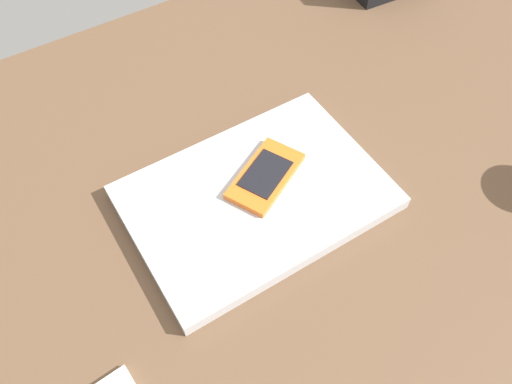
# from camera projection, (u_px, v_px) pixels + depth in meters

# --- Properties ---
(desk_surface) EXTENTS (1.20, 0.80, 0.03)m
(desk_surface) POSITION_uv_depth(u_px,v_px,m) (246.00, 187.00, 0.67)
(desk_surface) COLOR brown
(desk_surface) RESTS_ON ground
(laptop_closed) EXTENTS (0.31, 0.22, 0.02)m
(laptop_closed) POSITION_uv_depth(u_px,v_px,m) (256.00, 197.00, 0.63)
(laptop_closed) COLOR #B7BABC
(laptop_closed) RESTS_ON desk_surface
(cell_phone_on_laptop) EXTENTS (0.12, 0.10, 0.01)m
(cell_phone_on_laptop) POSITION_uv_depth(u_px,v_px,m) (265.00, 176.00, 0.64)
(cell_phone_on_laptop) COLOR orange
(cell_phone_on_laptop) RESTS_ON laptop_closed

